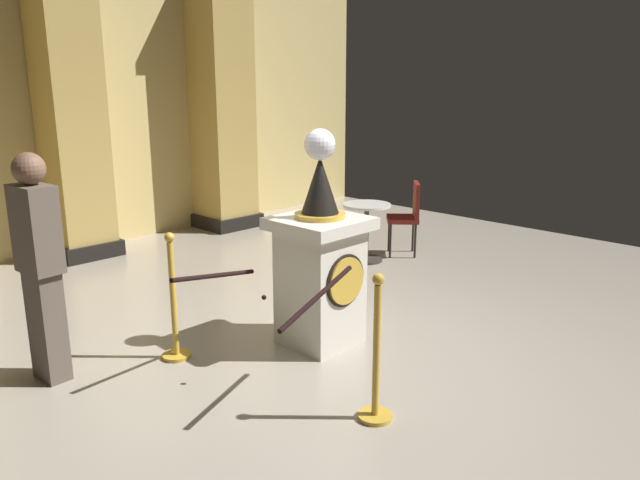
% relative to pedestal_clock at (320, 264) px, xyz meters
% --- Properties ---
extents(ground_plane, '(11.06, 11.06, 0.00)m').
position_rel_pedestal_clock_xyz_m(ground_plane, '(-0.17, -0.08, -0.72)').
color(ground_plane, '#9E9384').
extents(back_wall, '(11.06, 0.16, 3.83)m').
position_rel_pedestal_clock_xyz_m(back_wall, '(-0.17, 4.62, 1.19)').
color(back_wall, tan).
rests_on(back_wall, ground_plane).
extents(pedestal_clock, '(0.72, 0.72, 1.86)m').
position_rel_pedestal_clock_xyz_m(pedestal_clock, '(0.00, 0.00, 0.00)').
color(pedestal_clock, silver).
rests_on(pedestal_clock, ground_plane).
extents(stanchion_near, '(0.24, 0.24, 1.07)m').
position_rel_pedestal_clock_xyz_m(stanchion_near, '(-1.06, 0.64, -0.34)').
color(stanchion_near, gold).
rests_on(stanchion_near, ground_plane).
extents(stanchion_far, '(0.24, 0.24, 1.04)m').
position_rel_pedestal_clock_xyz_m(stanchion_far, '(-0.65, -1.15, -0.36)').
color(stanchion_far, gold).
rests_on(stanchion_far, ground_plane).
extents(velvet_rope, '(1.11, 1.14, 0.22)m').
position_rel_pedestal_clock_xyz_m(velvet_rope, '(-0.85, -0.25, 0.07)').
color(velvet_rope, black).
extents(column_right, '(0.88, 0.88, 3.67)m').
position_rel_pedestal_clock_xyz_m(column_right, '(2.17, 4.18, 1.10)').
color(column_right, black).
rests_on(column_right, ground_plane).
extents(column_centre_rear, '(0.81, 0.81, 3.67)m').
position_rel_pedestal_clock_xyz_m(column_centre_rear, '(-0.17, 4.18, 1.10)').
color(column_centre_rear, black).
rests_on(column_centre_rear, ground_plane).
extents(bystander_guest, '(0.25, 0.38, 1.74)m').
position_rel_pedestal_clock_xyz_m(bystander_guest, '(-1.93, 1.01, 0.21)').
color(bystander_guest, brown).
rests_on(bystander_guest, ground_plane).
extents(cafe_table, '(0.61, 0.61, 0.74)m').
position_rel_pedestal_clock_xyz_m(cafe_table, '(2.22, 1.35, -0.25)').
color(cafe_table, '#332D28').
rests_on(cafe_table, ground_plane).
extents(cafe_chair_red, '(0.56, 0.56, 0.96)m').
position_rel_pedestal_clock_xyz_m(cafe_chair_red, '(2.82, 1.14, -0.15)').
color(cafe_chair_red, black).
rests_on(cafe_chair_red, ground_plane).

